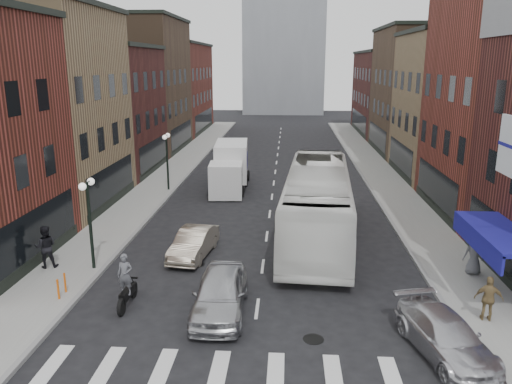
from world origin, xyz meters
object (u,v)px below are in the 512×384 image
streetlamp_far (167,151)px  transit_bus (317,203)px  box_truck (230,167)px  curb_car (445,336)px  motorcycle_rider (126,282)px  sedan_left_near (220,293)px  ped_right_c (474,254)px  ped_left_solo (46,247)px  sedan_left_far (194,243)px  bike_rack (62,286)px  streetlamp_near (89,208)px  ped_right_b (489,299)px

streetlamp_far → transit_bus: bearing=-41.8°
box_truck → curb_car: bearing=-70.1°
transit_bus → motorcycle_rider: bearing=-128.4°
sedan_left_near → ped_right_c: ped_right_c is taller
streetlamp_far → box_truck: streetlamp_far is taller
streetlamp_far → ped_left_solo: bearing=-98.4°
transit_bus → ped_left_solo: bearing=-153.1°
sedan_left_far → streetlamp_far: bearing=116.6°
bike_rack → ped_right_c: ped_right_c is taller
streetlamp_far → bike_rack: (-0.20, -16.70, -2.36)m
streetlamp_near → ped_right_b: bearing=-13.0°
box_truck → motorcycle_rider: bearing=-99.6°
sedan_left_near → curb_car: size_ratio=1.05×
ped_left_solo → ped_right_b: 17.93m
streetlamp_near → box_truck: streetlamp_near is taller
streetlamp_near → streetlamp_far: same height
box_truck → sedan_left_far: 13.07m
sedan_left_near → streetlamp_near: bearing=150.0°
streetlamp_near → ped_right_b: (15.51, -3.57, -1.95)m
box_truck → ped_left_solo: 16.38m
bike_rack → sedan_left_far: size_ratio=0.20×
streetlamp_far → box_truck: 4.61m
transit_bus → ped_left_solo: size_ratio=7.12×
motorcycle_rider → curb_car: 11.23m
motorcycle_rider → transit_bus: (7.50, 8.20, 0.90)m
streetlamp_near → curb_car: bearing=-22.6°
sedan_left_far → ped_right_b: ped_right_b is taller
box_truck → ped_right_c: 18.96m
sedan_left_far → ped_right_c: 12.43m
ped_right_b → sedan_left_near: bearing=11.0°
sedan_left_far → ped_left_solo: size_ratio=2.11×
bike_rack → curb_car: bearing=-12.0°
streetlamp_near → curb_car: (13.46, -5.61, -2.27)m
box_truck → ped_right_c: (12.11, -14.57, -0.56)m
ped_left_solo → box_truck: bearing=-131.2°
streetlamp_far → bike_rack: size_ratio=5.14×
streetlamp_far → transit_bus: (10.01, -8.95, -1.03)m
curb_car → ped_right_b: (2.05, 2.04, 0.33)m
streetlamp_far → sedan_left_near: size_ratio=0.89×
streetlamp_near → box_truck: (4.30, 15.03, -1.32)m
streetlamp_far → curb_car: (13.46, -19.61, -2.27)m
bike_rack → motorcycle_rider: bearing=-9.4°
motorcycle_rider → curb_car: motorcycle_rider is taller
box_truck → curb_car: 22.60m
bike_rack → transit_bus: size_ratio=0.06×
ped_right_b → ped_right_c: ped_right_c is taller
bike_rack → sedan_left_far: (4.28, 4.70, 0.11)m
motorcycle_rider → ped_right_c: 14.36m
streetlamp_near → motorcycle_rider: size_ratio=1.95×
curb_car → ped_left_solo: size_ratio=2.31×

